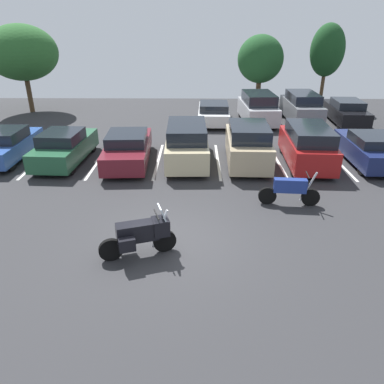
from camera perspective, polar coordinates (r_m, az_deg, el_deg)
The scene contains 18 objects.
ground at distance 11.27m, azimuth -3.64°, elevation -7.63°, with size 44.00×44.00×0.10m, color #2D2D30.
motorcycle_touring at distance 10.31m, azimuth -7.90°, elevation -6.42°, with size 2.10×1.11×1.45m.
motorcycle_second at distance 13.46m, azimuth 14.88°, elevation 0.34°, with size 2.15×0.62×1.29m.
parking_stripes at distance 17.51m, azimuth -5.23°, elevation 4.84°, with size 22.57×4.80×0.01m.
car_blue at distance 19.52m, azimuth -26.84°, elevation 6.52°, with size 1.92×4.40×1.44m.
car_green at distance 18.03m, azimuth -19.06°, elevation 6.55°, with size 2.00×4.48×1.50m.
car_maroon at distance 17.20m, azimuth -9.86°, elevation 6.68°, with size 2.10×4.86×1.45m.
car_champagne at distance 17.02m, azimuth -0.81°, elevation 7.57°, with size 1.97×4.86×1.83m.
car_tan at distance 16.91m, azimuth 8.60°, elevation 7.23°, with size 1.93×4.34×1.89m.
car_red at distance 17.50m, azimuth 17.35°, elevation 6.90°, with size 2.02×4.49×1.81m.
car_navy at distance 18.74m, azimuth 25.81°, elevation 6.02°, with size 1.97×4.36×1.42m.
car_far_white at distance 24.05m, azimuth 3.35°, elevation 12.14°, with size 2.01×4.44×1.33m.
car_far_silver at distance 24.36m, azimuth 10.14°, elevation 12.63°, with size 2.12×4.63×1.89m.
car_far_grey at distance 25.15m, azimuth 16.53°, elevation 12.40°, with size 1.79×4.71×1.88m.
car_far_black at distance 26.01m, azimuth 22.59°, elevation 11.41°, with size 2.00×4.87×1.46m.
tree_rear at distance 29.96m, azimuth 20.15°, elevation 19.81°, with size 2.41×2.41×5.85m.
tree_far_right at distance 29.20m, azimuth 10.51°, elevation 19.49°, with size 3.34×3.34×5.10m.
tree_left at distance 29.03m, azimuth -24.76°, elevation 18.93°, with size 4.75×4.75×5.82m.
Camera 1 is at (0.83, -9.45, 6.03)m, focal length 34.58 mm.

